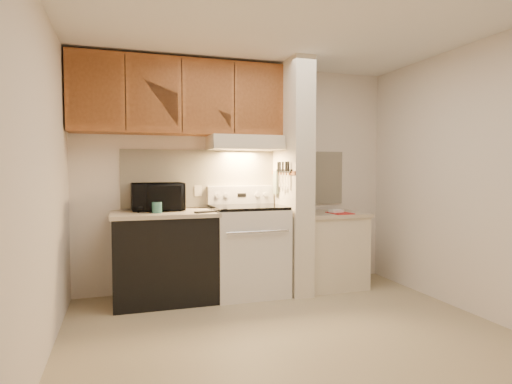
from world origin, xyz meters
name	(u,v)px	position (x,y,z in m)	size (l,w,h in m)	color
floor	(288,332)	(0.00, 0.00, 0.00)	(3.60, 3.60, 0.00)	tan
ceiling	(289,22)	(0.00, 0.00, 2.50)	(3.60, 3.60, 0.00)	white
wall_back	(239,177)	(0.00, 1.50, 1.25)	(3.60, 0.02, 2.50)	silver
wall_left	(42,182)	(-1.80, 0.00, 1.25)	(0.02, 3.00, 2.50)	silver
wall_right	(468,179)	(1.80, 0.00, 1.25)	(0.02, 3.00, 2.50)	silver
backsplash	(240,178)	(0.00, 1.49, 1.24)	(2.60, 0.02, 0.63)	white
range_body	(248,251)	(0.00, 1.16, 0.46)	(0.76, 0.65, 0.92)	silver
oven_window	(257,253)	(0.00, 0.84, 0.50)	(0.50, 0.01, 0.30)	black
oven_handle	(258,232)	(0.00, 0.80, 0.72)	(0.02, 0.02, 0.65)	silver
cooktop	(248,207)	(0.00, 1.16, 0.94)	(0.74, 0.64, 0.03)	black
range_backguard	(241,195)	(0.00, 1.44, 1.05)	(0.76, 0.08, 0.20)	silver
range_display	(242,195)	(0.00, 1.40, 1.05)	(0.10, 0.01, 0.04)	black
range_knob_left_outer	(217,195)	(-0.28, 1.40, 1.05)	(0.05, 0.05, 0.02)	silver
range_knob_left_inner	(226,195)	(-0.18, 1.40, 1.05)	(0.05, 0.05, 0.02)	silver
range_knob_right_inner	(257,195)	(0.18, 1.40, 1.05)	(0.05, 0.05, 0.02)	silver
range_knob_right_outer	(266,195)	(0.28, 1.40, 1.05)	(0.05, 0.05, 0.02)	silver
dishwasher_front	(165,258)	(-0.88, 1.17, 0.43)	(1.00, 0.63, 0.87)	black
left_countertop	(164,214)	(-0.88, 1.17, 0.89)	(1.04, 0.67, 0.04)	#BAAB90
spoon_rest	(207,212)	(-0.49, 0.97, 0.92)	(0.24, 0.08, 0.02)	black
teal_jar	(157,207)	(-0.96, 1.06, 0.96)	(0.10, 0.10, 0.11)	#316C64
outlet	(198,191)	(-0.48, 1.48, 1.10)	(0.08, 0.01, 0.12)	beige
microwave	(158,197)	(-0.93, 1.31, 1.05)	(0.52, 0.35, 0.29)	black
partition_pillar	(293,177)	(0.51, 1.15, 1.25)	(0.22, 0.70, 2.50)	beige
pillar_trim	(283,173)	(0.39, 1.15, 1.30)	(0.01, 0.70, 0.04)	#955327
knife_strip	(284,171)	(0.39, 1.10, 1.32)	(0.02, 0.42, 0.04)	black
knife_blade_a	(288,181)	(0.38, 0.95, 1.22)	(0.01, 0.04, 0.16)	silver
knife_handle_a	(288,166)	(0.38, 0.95, 1.37)	(0.02, 0.02, 0.10)	black
knife_blade_b	(285,181)	(0.38, 1.03, 1.21)	(0.01, 0.04, 0.18)	silver
knife_handle_b	(286,166)	(0.38, 1.01, 1.37)	(0.02, 0.02, 0.10)	black
knife_blade_c	(283,182)	(0.38, 1.10, 1.20)	(0.01, 0.04, 0.20)	silver
knife_handle_c	(283,166)	(0.38, 1.10, 1.37)	(0.02, 0.02, 0.10)	black
knife_blade_d	(280,180)	(0.38, 1.19, 1.22)	(0.01, 0.04, 0.16)	silver
knife_handle_d	(280,166)	(0.38, 1.19, 1.37)	(0.02, 0.02, 0.10)	black
knife_blade_e	(278,181)	(0.38, 1.25, 1.21)	(0.01, 0.04, 0.18)	silver
knife_handle_e	(278,166)	(0.38, 1.25, 1.37)	(0.02, 0.02, 0.10)	black
oven_mitt	(276,183)	(0.38, 1.32, 1.19)	(0.03, 0.11, 0.26)	gray
right_cab_base	(330,251)	(0.97, 1.15, 0.40)	(0.70, 0.60, 0.81)	beige
right_countertop	(330,214)	(0.97, 1.15, 0.83)	(0.74, 0.64, 0.04)	#BAAB90
red_folder	(340,213)	(1.01, 1.00, 0.85)	(0.21, 0.29, 0.01)	#B12220
white_box	(336,211)	(0.99, 1.05, 0.87)	(0.15, 0.10, 0.04)	white
range_hood	(245,143)	(0.00, 1.28, 1.62)	(0.78, 0.44, 0.15)	beige
hood_lip	(250,146)	(0.00, 1.07, 1.58)	(0.78, 0.04, 0.06)	beige
upper_cabinets	(180,98)	(-0.69, 1.32, 2.08)	(2.18, 0.33, 0.77)	#955327
cab_door_a	(95,91)	(-1.51, 1.17, 2.08)	(0.46, 0.01, 0.63)	#955327
cab_gap_a	(125,92)	(-1.23, 1.16, 2.08)	(0.01, 0.01, 0.73)	black
cab_door_b	(154,94)	(-0.96, 1.17, 2.08)	(0.46, 0.01, 0.63)	#955327
cab_gap_b	(182,95)	(-0.69, 1.16, 2.08)	(0.01, 0.01, 0.73)	black
cab_door_c	(209,96)	(-0.42, 1.17, 2.08)	(0.46, 0.01, 0.63)	#955327
cab_gap_c	(234,98)	(-0.14, 1.16, 2.08)	(0.01, 0.01, 0.73)	black
cab_door_d	(259,99)	(0.13, 1.17, 2.08)	(0.46, 0.01, 0.63)	#955327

